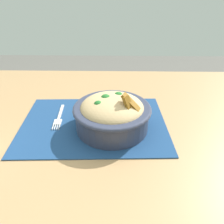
# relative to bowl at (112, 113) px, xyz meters

# --- Properties ---
(table) EXTENTS (1.32, 0.82, 0.72)m
(table) POSITION_rel_bowl_xyz_m (0.03, -0.03, -0.11)
(table) COLOR #99754C
(table) RESTS_ON ground_plane
(placemat) EXTENTS (0.42, 0.31, 0.00)m
(placemat) POSITION_rel_bowl_xyz_m (0.05, -0.02, -0.05)
(placemat) COLOR navy
(placemat) RESTS_ON table
(bowl) EXTENTS (0.24, 0.24, 0.11)m
(bowl) POSITION_rel_bowl_xyz_m (0.00, 0.00, 0.00)
(bowl) COLOR #2D3347
(bowl) RESTS_ON placemat
(fork) EXTENTS (0.02, 0.14, 0.00)m
(fork) POSITION_rel_bowl_xyz_m (0.16, -0.04, -0.05)
(fork) COLOR #B3B3B3
(fork) RESTS_ON placemat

